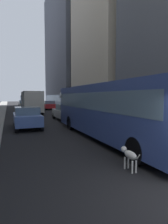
# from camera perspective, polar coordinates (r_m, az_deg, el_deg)

# --- Properties ---
(ground_plane) EXTENTS (120.00, 120.00, 0.00)m
(ground_plane) POSITION_cam_1_polar(r_m,az_deg,el_deg) (38.01, -15.25, 0.86)
(ground_plane) COLOR black
(sidewalk_right) EXTENTS (2.40, 110.00, 0.15)m
(sidewalk_right) POSITION_cam_1_polar(r_m,az_deg,el_deg) (39.03, -6.91, 1.19)
(sidewalk_right) COLOR #9E9991
(sidewalk_right) RESTS_ON ground
(building_right_mid) EXTENTS (8.35, 15.29, 36.41)m
(building_right_mid) POSITION_cam_1_polar(r_m,az_deg,el_deg) (37.06, 7.30, 29.83)
(building_right_mid) COLOR #B2A893
(building_right_mid) RESTS_ON ground
(building_right_far) EXTENTS (9.45, 23.89, 31.52)m
(building_right_far) POSITION_cam_1_polar(r_m,az_deg,el_deg) (54.82, -4.06, 18.73)
(building_right_far) COLOR #4C515B
(building_right_far) RESTS_ON ground
(transit_bus) EXTENTS (2.78, 11.53, 3.05)m
(transit_bus) POSITION_cam_1_polar(r_m,az_deg,el_deg) (11.02, 7.14, 1.31)
(transit_bus) COLOR #33478C
(transit_bus) RESTS_ON ground
(car_grey_wagon) EXTENTS (1.88, 4.39, 1.62)m
(car_grey_wagon) POSITION_cam_1_polar(r_m,az_deg,el_deg) (41.48, -17.47, 2.25)
(car_grey_wagon) COLOR slate
(car_grey_wagon) RESTS_ON ground
(car_blue_hatchback) EXTENTS (1.86, 4.39, 1.62)m
(car_blue_hatchback) POSITION_cam_1_polar(r_m,az_deg,el_deg) (15.25, -16.56, -1.52)
(car_blue_hatchback) COLOR #4C6BB7
(car_blue_hatchback) RESTS_ON ground
(car_silver_sedan) EXTENTS (1.70, 4.56, 1.62)m
(car_silver_sedan) POSITION_cam_1_polar(r_m,az_deg,el_deg) (19.30, -5.53, -0.09)
(car_silver_sedan) COLOR #B7BABF
(car_silver_sedan) RESTS_ON ground
(car_yellow_taxi) EXTENTS (1.84, 4.21, 1.62)m
(car_yellow_taxi) POSITION_cam_1_polar(r_m,az_deg,el_deg) (33.82, -16.56, 1.77)
(car_yellow_taxi) COLOR yellow
(car_yellow_taxi) RESTS_ON ground
(car_red_coupe) EXTENTS (1.93, 4.69, 1.62)m
(car_red_coupe) POSITION_cam_1_polar(r_m,az_deg,el_deg) (35.88, -10.39, 2.05)
(car_red_coupe) COLOR red
(car_red_coupe) RESTS_ON ground
(box_truck) EXTENTS (2.30, 7.50, 3.05)m
(box_truck) POSITION_cam_1_polar(r_m,az_deg,el_deg) (27.11, -15.38, 2.92)
(box_truck) COLOR #19519E
(box_truck) RESTS_ON ground
(dalmatian_dog) EXTENTS (0.22, 0.96, 0.72)m
(dalmatian_dog) POSITION_cam_1_polar(r_m,az_deg,el_deg) (6.59, 13.25, -12.24)
(dalmatian_dog) COLOR white
(dalmatian_dog) RESTS_ON ground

